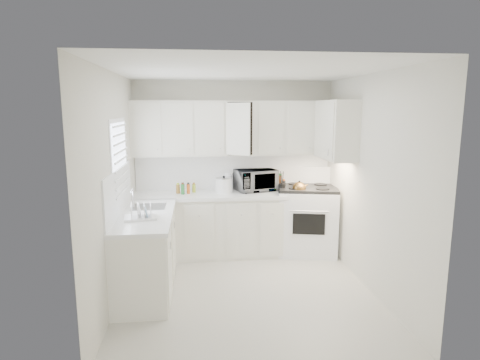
{
  "coord_description": "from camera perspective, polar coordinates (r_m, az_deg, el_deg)",
  "views": [
    {
      "loc": [
        -0.57,
        -4.59,
        2.19
      ],
      "look_at": [
        0.0,
        0.7,
        1.25
      ],
      "focal_mm": 30.39,
      "sensor_mm": 36.0,
      "label": 1
    }
  ],
  "objects": [
    {
      "name": "lower_cabinets_left",
      "position": [
        5.14,
        -13.02,
        -10.05
      ],
      "size": [
        0.6,
        1.6,
        0.9
      ],
      "primitive_type": null,
      "color": "silver",
      "rests_on": "floor"
    },
    {
      "name": "floor",
      "position": [
        5.12,
        0.87,
        -15.31
      ],
      "size": [
        3.2,
        3.2,
        0.0
      ],
      "primitive_type": "plane",
      "color": "beige",
      "rests_on": "ground"
    },
    {
      "name": "sauce_right_3",
      "position": [
        6.24,
        6.12,
        -0.61
      ],
      "size": [
        0.06,
        0.06,
        0.19
      ],
      "primitive_type": "cylinder",
      "color": "black",
      "rests_on": "countertop_back"
    },
    {
      "name": "countertop_back",
      "position": [
        6.02,
        -4.3,
        -2.14
      ],
      "size": [
        2.24,
        0.64,
        0.05
      ],
      "primitive_type": "cube",
      "color": "silver",
      "rests_on": "lower_cabinets_back"
    },
    {
      "name": "wall_left",
      "position": [
        4.77,
        -17.28,
        -1.21
      ],
      "size": [
        0.0,
        3.2,
        3.2
      ],
      "primitive_type": "plane",
      "rotation": [
        1.57,
        0.0,
        1.57
      ],
      "color": "silver",
      "rests_on": "ground"
    },
    {
      "name": "wall_right",
      "position": [
        5.12,
        17.83,
        -0.5
      ],
      "size": [
        0.0,
        3.2,
        3.2
      ],
      "primitive_type": "plane",
      "rotation": [
        1.57,
        0.0,
        -1.57
      ],
      "color": "silver",
      "rests_on": "ground"
    },
    {
      "name": "wall_back",
      "position": [
        6.28,
        -0.88,
        1.88
      ],
      "size": [
        3.0,
        0.0,
        3.0
      ],
      "primitive_type": "plane",
      "rotation": [
        1.57,
        0.0,
        0.0
      ],
      "color": "silver",
      "rests_on": "ground"
    },
    {
      "name": "spice_left_2",
      "position": [
        6.13,
        -7.25,
        -1.12
      ],
      "size": [
        0.06,
        0.06,
        0.13
      ],
      "primitive_type": "cylinder",
      "color": "#B54D18",
      "rests_on": "countertop_back"
    },
    {
      "name": "ceiling",
      "position": [
        4.65,
        0.96,
        15.07
      ],
      "size": [
        3.2,
        3.2,
        0.0
      ],
      "primitive_type": "plane",
      "rotation": [
        3.14,
        0.0,
        0.0
      ],
      "color": "white",
      "rests_on": "ground"
    },
    {
      "name": "microwave",
      "position": [
        6.18,
        2.22,
        0.31
      ],
      "size": [
        0.66,
        0.49,
        0.4
      ],
      "primitive_type": "imported",
      "rotation": [
        0.0,
        0.0,
        0.3
      ],
      "color": "gray",
      "rests_on": "countertop_back"
    },
    {
      "name": "countertop_left",
      "position": [
        5.0,
        -13.12,
        -4.93
      ],
      "size": [
        0.64,
        1.62,
        0.05
      ],
      "primitive_type": "cube",
      "color": "silver",
      "rests_on": "lower_cabinets_left"
    },
    {
      "name": "sink",
      "position": [
        5.3,
        -12.73,
        -2.44
      ],
      "size": [
        0.42,
        0.38,
        0.3
      ],
      "primitive_type": null,
      "color": "gray",
      "rests_on": "countertop_left"
    },
    {
      "name": "paper_towel",
      "position": [
        6.23,
        -1.54,
        -0.2
      ],
      "size": [
        0.12,
        0.12,
        0.27
      ],
      "primitive_type": "cylinder",
      "color": "white",
      "rests_on": "countertop_back"
    },
    {
      "name": "window_blinds",
      "position": [
        5.07,
        -16.46,
        2.34
      ],
      "size": [
        0.06,
        0.96,
        1.06
      ],
      "primitive_type": null,
      "color": "white",
      "rests_on": "wall_left"
    },
    {
      "name": "tea_kettle",
      "position": [
        5.99,
        8.31,
        -1.04
      ],
      "size": [
        0.25,
        0.21,
        0.22
      ],
      "primitive_type": null,
      "rotation": [
        0.0,
        0.0,
        0.01
      ],
      "color": "olive",
      "rests_on": "stove"
    },
    {
      "name": "utensil_crock",
      "position": [
        6.04,
        5.89,
        -0.26
      ],
      "size": [
        0.14,
        0.14,
        0.33
      ],
      "primitive_type": null,
      "rotation": [
        0.0,
        0.0,
        -0.33
      ],
      "color": "black",
      "rests_on": "countertop_back"
    },
    {
      "name": "upper_cabinets_right",
      "position": [
        5.78,
        13.16,
        2.9
      ],
      "size": [
        0.33,
        0.9,
        0.8
      ],
      "primitive_type": null,
      "color": "silver",
      "rests_on": "wall_right"
    },
    {
      "name": "frying_pan",
      "position": [
        6.4,
        10.71,
        -1.2
      ],
      "size": [
        0.28,
        0.43,
        0.04
      ],
      "primitive_type": null,
      "rotation": [
        0.0,
        0.0,
        -0.08
      ],
      "color": "black",
      "rests_on": "stove"
    },
    {
      "name": "sauce_right_2",
      "position": [
        6.29,
        5.52,
        -0.52
      ],
      "size": [
        0.06,
        0.06,
        0.19
      ],
      "primitive_type": "cylinder",
      "color": "brown",
      "rests_on": "countertop_back"
    },
    {
      "name": "wall_front",
      "position": [
        3.17,
        4.48,
        -6.33
      ],
      "size": [
        3.0,
        0.0,
        3.0
      ],
      "primitive_type": "plane",
      "rotation": [
        -1.57,
        0.0,
        0.0
      ],
      "color": "silver",
      "rests_on": "ground"
    },
    {
      "name": "sauce_right_1",
      "position": [
        6.22,
        5.13,
        -0.63
      ],
      "size": [
        0.06,
        0.06,
        0.19
      ],
      "primitive_type": "cylinder",
      "color": "#B1D131",
      "rests_on": "countertop_back"
    },
    {
      "name": "stove",
      "position": [
        6.27,
        9.46,
        -4.27
      ],
      "size": [
        0.98,
        0.86,
        1.32
      ],
      "primitive_type": null,
      "rotation": [
        0.0,
        0.0,
        -0.21
      ],
      "color": "white",
      "rests_on": "floor"
    },
    {
      "name": "rice_cooker",
      "position": [
        6.05,
        -2.27,
        -0.6
      ],
      "size": [
        0.32,
        0.32,
        0.25
      ],
      "primitive_type": null,
      "rotation": [
        0.0,
        0.0,
        -0.34
      ],
      "color": "white",
      "rests_on": "countertop_back"
    },
    {
      "name": "sauce_right_0",
      "position": [
        6.27,
        4.53,
        -0.54
      ],
      "size": [
        0.06,
        0.06,
        0.19
      ],
      "primitive_type": "cylinder",
      "color": "#B54D18",
      "rests_on": "countertop_back"
    },
    {
      "name": "spice_left_0",
      "position": [
        6.13,
        -8.65,
        -1.14
      ],
      "size": [
        0.06,
        0.06,
        0.13
      ],
      "primitive_type": "cylinder",
      "color": "#A06F2B",
      "rests_on": "countertop_back"
    },
    {
      "name": "backsplash_back",
      "position": [
        6.28,
        -0.87,
        1.19
      ],
      "size": [
        2.98,
        0.02,
        0.55
      ],
      "primitive_type": "cube",
      "color": "white",
      "rests_on": "wall_back"
    },
    {
      "name": "spice_left_1",
      "position": [
        6.04,
        -7.98,
        -1.29
      ],
      "size": [
        0.06,
        0.06,
        0.13
      ],
      "primitive_type": "cylinder",
      "color": "#256F2F",
      "rests_on": "countertop_back"
    },
    {
      "name": "backsplash_left",
      "position": [
        4.97,
        -16.69,
        -1.61
      ],
      "size": [
        0.02,
        1.6,
        0.55
      ],
      "primitive_type": "cube",
      "color": "white",
      "rests_on": "wall_left"
    },
    {
      "name": "dish_rack",
      "position": [
        4.77,
        -13.83,
        -4.16
      ],
      "size": [
        0.39,
        0.31,
        0.2
      ],
      "primitive_type": null,
      "rotation": [
        0.0,
        0.0,
        0.13
      ],
      "color": "white",
      "rests_on": "countertop_left"
    },
    {
      "name": "spice_left_3",
      "position": [
        6.04,
        -6.55,
        -1.27
      ],
      "size": [
        0.06,
        0.06,
        0.13
      ],
      "primitive_type": "cylinder",
      "color": "#B1D131",
      "rests_on": "countertop_back"
    },
    {
      "name": "lower_cabinets_back",
      "position": [
        6.15,
        -4.24,
        -6.45
      ],
      "size": [
        2.22,
        0.6,
        0.9
      ],
      "primitive_type": null,
      "color": "silver",
      "rests_on": "floor"
    },
    {
      "name": "upper_cabinets_back",
      "position": [
        6.09,
        -0.74,
        3.52
      ],
      "size": [
        3.0,
        0.33,
        0.8
      ],
      "primitive_type": null,
      "color": "silver",
      "rests_on": "wall_back"
    }
  ]
}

